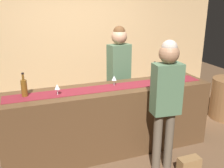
# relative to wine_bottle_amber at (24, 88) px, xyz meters

# --- Properties ---
(ground_plane) EXTENTS (10.00, 10.00, 0.00)m
(ground_plane) POSITION_rel_wine_bottle_amber_xyz_m (1.09, -0.05, -1.07)
(ground_plane) COLOR brown
(back_wall) EXTENTS (6.00, 0.12, 2.90)m
(back_wall) POSITION_rel_wine_bottle_amber_xyz_m (1.09, 1.85, 0.38)
(back_wall) COLOR tan
(back_wall) RESTS_ON ground
(bar_counter) EXTENTS (2.87, 0.60, 0.96)m
(bar_counter) POSITION_rel_wine_bottle_amber_xyz_m (1.09, -0.05, -0.59)
(bar_counter) COLOR #543821
(bar_counter) RESTS_ON ground
(counter_runner_cloth) EXTENTS (2.72, 0.28, 0.01)m
(counter_runner_cloth) POSITION_rel_wine_bottle_amber_xyz_m (1.09, -0.05, -0.11)
(counter_runner_cloth) COLOR maroon
(counter_runner_cloth) RESTS_ON bar_counter
(wine_bottle_amber) EXTENTS (0.07, 0.07, 0.30)m
(wine_bottle_amber) POSITION_rel_wine_bottle_amber_xyz_m (0.00, 0.00, 0.00)
(wine_bottle_amber) COLOR brown
(wine_bottle_amber) RESTS_ON bar_counter
(wine_bottle_green) EXTENTS (0.07, 0.07, 0.30)m
(wine_bottle_green) POSITION_rel_wine_bottle_amber_xyz_m (1.77, -0.02, 0.00)
(wine_bottle_green) COLOR #194723
(wine_bottle_green) RESTS_ON bar_counter
(wine_glass_near_customer) EXTENTS (0.07, 0.07, 0.14)m
(wine_glass_near_customer) POSITION_rel_wine_bottle_amber_xyz_m (2.07, -0.06, -0.01)
(wine_glass_near_customer) COLOR silver
(wine_glass_near_customer) RESTS_ON bar_counter
(wine_glass_mid_counter) EXTENTS (0.07, 0.07, 0.14)m
(wine_glass_mid_counter) POSITION_rel_wine_bottle_amber_xyz_m (0.38, -0.10, -0.01)
(wine_glass_mid_counter) COLOR silver
(wine_glass_mid_counter) RESTS_ON bar_counter
(wine_glass_far_end) EXTENTS (0.07, 0.07, 0.14)m
(wine_glass_far_end) POSITION_rel_wine_bottle_amber_xyz_m (1.18, 0.02, -0.01)
(wine_glass_far_end) COLOR silver
(wine_glass_far_end) RESTS_ON bar_counter
(bartender) EXTENTS (0.37, 0.26, 1.72)m
(bartender) POSITION_rel_wine_bottle_amber_xyz_m (1.45, 0.53, -0.01)
(bartender) COLOR #26262B
(bartender) RESTS_ON ground
(customer_sipping) EXTENTS (0.36, 0.23, 1.67)m
(customer_sipping) POSITION_rel_wine_bottle_amber_xyz_m (1.58, -0.67, -0.04)
(customer_sipping) COLOR brown
(customer_sipping) RESTS_ON ground
(handbag) EXTENTS (0.28, 0.14, 0.22)m
(handbag) POSITION_rel_wine_bottle_amber_xyz_m (1.84, -0.90, -0.96)
(handbag) COLOR olive
(handbag) RESTS_ON ground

